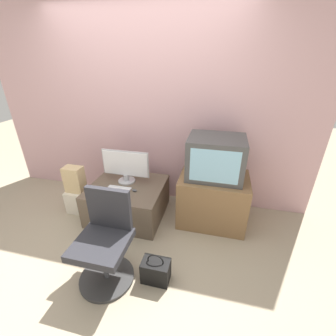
{
  "coord_description": "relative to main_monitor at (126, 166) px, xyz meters",
  "views": [
    {
      "loc": [
        0.98,
        -1.51,
        1.89
      ],
      "look_at": [
        0.41,
        0.87,
        0.69
      ],
      "focal_mm": 24.0,
      "sensor_mm": 36.0,
      "label": 1
    }
  ],
  "objects": [
    {
      "name": "ground_plane",
      "position": [
        0.14,
        -0.85,
        -0.66
      ],
      "size": [
        12.0,
        12.0,
        0.0
      ],
      "primitive_type": "plane",
      "color": "tan"
    },
    {
      "name": "wall_back",
      "position": [
        0.14,
        0.47,
        0.64
      ],
      "size": [
        4.4,
        0.05,
        2.6
      ],
      "color": "#CC9EA3",
      "rests_on": "ground_plane"
    },
    {
      "name": "desk",
      "position": [
        0.04,
        -0.1,
        -0.44
      ],
      "size": [
        0.91,
        0.82,
        0.44
      ],
      "color": "brown",
      "rests_on": "ground_plane"
    },
    {
      "name": "side_stand",
      "position": [
        1.11,
        0.03,
        -0.34
      ],
      "size": [
        0.81,
        0.59,
        0.63
      ],
      "color": "olive",
      "rests_on": "ground_plane"
    },
    {
      "name": "main_monitor",
      "position": [
        0.0,
        0.0,
        0.0
      ],
      "size": [
        0.62,
        0.22,
        0.43
      ],
      "color": "#B2B2B7",
      "rests_on": "desk"
    },
    {
      "name": "keyboard",
      "position": [
        -0.02,
        -0.22,
        -0.21
      ],
      "size": [
        0.3,
        0.12,
        0.01
      ],
      "color": "silver",
      "rests_on": "desk"
    },
    {
      "name": "mouse",
      "position": [
        0.19,
        -0.21,
        -0.21
      ],
      "size": [
        0.06,
        0.04,
        0.03
      ],
      "color": "#4C4C51",
      "rests_on": "desk"
    },
    {
      "name": "crt_tv",
      "position": [
        1.1,
        0.06,
        0.21
      ],
      "size": [
        0.63,
        0.51,
        0.48
      ],
      "color": "#474747",
      "rests_on": "side_stand"
    },
    {
      "name": "office_chair",
      "position": [
        0.22,
        -1.03,
        -0.27
      ],
      "size": [
        0.51,
        0.51,
        0.88
      ],
      "color": "#333333",
      "rests_on": "ground_plane"
    },
    {
      "name": "cardboard_box_lower",
      "position": [
        -0.65,
        -0.18,
        -0.5
      ],
      "size": [
        0.26,
        0.25,
        0.31
      ],
      "color": "beige",
      "rests_on": "ground_plane"
    },
    {
      "name": "cardboard_box_upper",
      "position": [
        -0.65,
        -0.18,
        -0.18
      ],
      "size": [
        0.24,
        0.16,
        0.34
      ],
      "color": "#D1B27F",
      "rests_on": "cardboard_box_lower"
    },
    {
      "name": "handbag",
      "position": [
        0.68,
        -0.98,
        -0.54
      ],
      "size": [
        0.26,
        0.17,
        0.32
      ],
      "color": "black",
      "rests_on": "ground_plane"
    }
  ]
}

